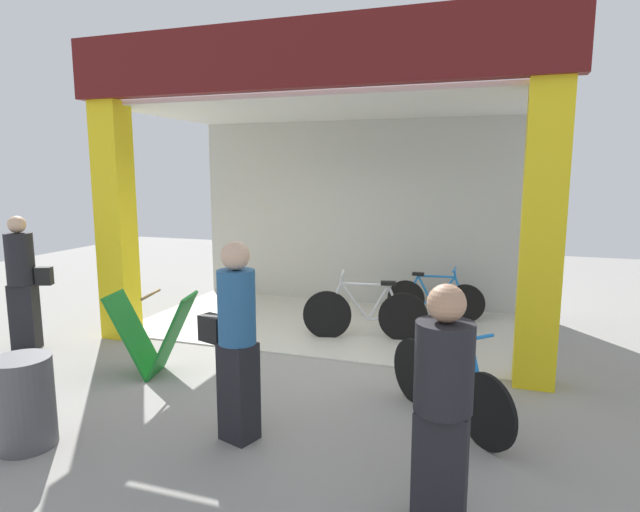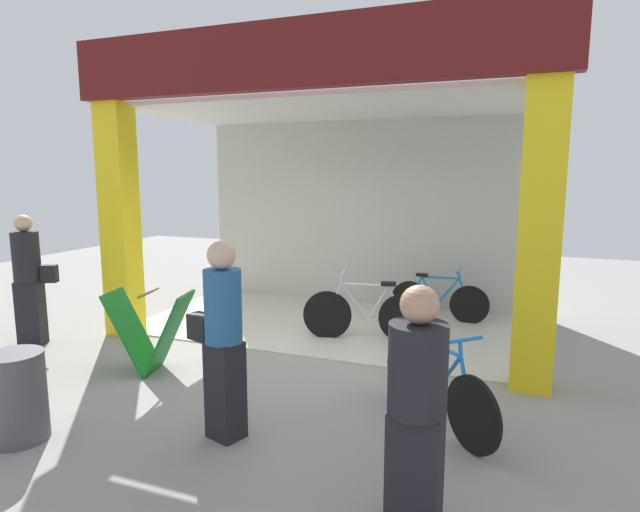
{
  "view_description": "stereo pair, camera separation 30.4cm",
  "coord_description": "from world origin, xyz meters",
  "px_view_note": "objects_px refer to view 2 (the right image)",
  "views": [
    {
      "loc": [
        2.21,
        -5.82,
        2.25
      ],
      "look_at": [
        0.0,
        0.73,
        1.15
      ],
      "focal_mm": 29.66,
      "sensor_mm": 36.0,
      "label": 1
    },
    {
      "loc": [
        2.49,
        -5.72,
        2.25
      ],
      "look_at": [
        0.0,
        0.73,
        1.15
      ],
      "focal_mm": 29.66,
      "sensor_mm": 36.0,
      "label": 2
    }
  ],
  "objects_px": {
    "bicycle_inside_0": "(439,300)",
    "trash_bin": "(17,397)",
    "pedestrian_0": "(417,405)",
    "pedestrian_2": "(29,279)",
    "bicycle_parked_0": "(436,387)",
    "bicycle_inside_1": "(365,314)",
    "pedestrian_1": "(223,338)",
    "sandwich_board_sign": "(150,332)"
  },
  "relations": [
    {
      "from": "bicycle_inside_0",
      "to": "trash_bin",
      "type": "xyz_separation_m",
      "value": [
        -2.76,
        -4.96,
        0.06
      ]
    },
    {
      "from": "pedestrian_0",
      "to": "pedestrian_2",
      "type": "distance_m",
      "value": 5.69
    },
    {
      "from": "bicycle_parked_0",
      "to": "pedestrian_0",
      "type": "bearing_deg",
      "value": -86.36
    },
    {
      "from": "bicycle_inside_1",
      "to": "pedestrian_2",
      "type": "height_order",
      "value": "pedestrian_2"
    },
    {
      "from": "bicycle_parked_0",
      "to": "pedestrian_2",
      "type": "xyz_separation_m",
      "value": [
        -5.3,
        0.37,
        0.53
      ]
    },
    {
      "from": "bicycle_inside_0",
      "to": "pedestrian_2",
      "type": "xyz_separation_m",
      "value": [
        -4.8,
        -3.06,
        0.56
      ]
    },
    {
      "from": "bicycle_inside_0",
      "to": "pedestrian_1",
      "type": "bearing_deg",
      "value": -105.13
    },
    {
      "from": "bicycle_inside_0",
      "to": "bicycle_inside_1",
      "type": "relative_size",
      "value": 0.9
    },
    {
      "from": "sandwich_board_sign",
      "to": "pedestrian_1",
      "type": "distance_m",
      "value": 1.89
    },
    {
      "from": "bicycle_inside_0",
      "to": "bicycle_inside_1",
      "type": "distance_m",
      "value": 1.53
    },
    {
      "from": "pedestrian_1",
      "to": "pedestrian_0",
      "type": "bearing_deg",
      "value": -18.76
    },
    {
      "from": "pedestrian_0",
      "to": "bicycle_inside_0",
      "type": "bearing_deg",
      "value": 96.86
    },
    {
      "from": "bicycle_inside_0",
      "to": "bicycle_parked_0",
      "type": "distance_m",
      "value": 3.47
    },
    {
      "from": "bicycle_parked_0",
      "to": "pedestrian_0",
      "type": "relative_size",
      "value": 0.75
    },
    {
      "from": "bicycle_inside_1",
      "to": "sandwich_board_sign",
      "type": "distance_m",
      "value": 2.77
    },
    {
      "from": "sandwich_board_sign",
      "to": "pedestrian_0",
      "type": "relative_size",
      "value": 0.63
    },
    {
      "from": "pedestrian_1",
      "to": "trash_bin",
      "type": "distance_m",
      "value": 1.81
    },
    {
      "from": "bicycle_parked_0",
      "to": "trash_bin",
      "type": "height_order",
      "value": "bicycle_parked_0"
    },
    {
      "from": "bicycle_parked_0",
      "to": "sandwich_board_sign",
      "type": "height_order",
      "value": "sandwich_board_sign"
    },
    {
      "from": "bicycle_inside_0",
      "to": "pedestrian_0",
      "type": "relative_size",
      "value": 0.94
    },
    {
      "from": "bicycle_inside_1",
      "to": "pedestrian_1",
      "type": "bearing_deg",
      "value": -97.36
    },
    {
      "from": "bicycle_inside_0",
      "to": "pedestrian_2",
      "type": "relative_size",
      "value": 0.86
    },
    {
      "from": "sandwich_board_sign",
      "to": "pedestrian_0",
      "type": "bearing_deg",
      "value": -25.57
    },
    {
      "from": "sandwich_board_sign",
      "to": "pedestrian_2",
      "type": "height_order",
      "value": "pedestrian_2"
    },
    {
      "from": "pedestrian_1",
      "to": "pedestrian_2",
      "type": "relative_size",
      "value": 0.99
    },
    {
      "from": "bicycle_inside_1",
      "to": "pedestrian_2",
      "type": "xyz_separation_m",
      "value": [
        -4.03,
        -1.74,
        0.52
      ]
    },
    {
      "from": "sandwich_board_sign",
      "to": "pedestrian_1",
      "type": "relative_size",
      "value": 0.59
    },
    {
      "from": "bicycle_parked_0",
      "to": "trash_bin",
      "type": "distance_m",
      "value": 3.59
    },
    {
      "from": "bicycle_inside_1",
      "to": "pedestrian_0",
      "type": "height_order",
      "value": "pedestrian_0"
    },
    {
      "from": "bicycle_inside_1",
      "to": "trash_bin",
      "type": "distance_m",
      "value": 4.15
    },
    {
      "from": "bicycle_parked_0",
      "to": "bicycle_inside_1",
      "type": "bearing_deg",
      "value": 120.99
    },
    {
      "from": "pedestrian_0",
      "to": "pedestrian_2",
      "type": "xyz_separation_m",
      "value": [
        -5.39,
        1.81,
        0.06
      ]
    },
    {
      "from": "trash_bin",
      "to": "sandwich_board_sign",
      "type": "bearing_deg",
      "value": 88.51
    },
    {
      "from": "bicycle_inside_1",
      "to": "trash_bin",
      "type": "relative_size",
      "value": 2.17
    },
    {
      "from": "bicycle_inside_1",
      "to": "sandwich_board_sign",
      "type": "xyz_separation_m",
      "value": [
        -1.94,
        -1.98,
        0.1
      ]
    },
    {
      "from": "bicycle_inside_0",
      "to": "pedestrian_2",
      "type": "height_order",
      "value": "pedestrian_2"
    },
    {
      "from": "bicycle_parked_0",
      "to": "sandwich_board_sign",
      "type": "distance_m",
      "value": 3.21
    },
    {
      "from": "bicycle_parked_0",
      "to": "trash_bin",
      "type": "bearing_deg",
      "value": -154.81
    },
    {
      "from": "pedestrian_2",
      "to": "bicycle_inside_1",
      "type": "bearing_deg",
      "value": 23.4
    },
    {
      "from": "bicycle_parked_0",
      "to": "sandwich_board_sign",
      "type": "xyz_separation_m",
      "value": [
        -3.21,
        0.14,
        0.11
      ]
    },
    {
      "from": "pedestrian_0",
      "to": "pedestrian_1",
      "type": "relative_size",
      "value": 0.93
    },
    {
      "from": "bicycle_inside_1",
      "to": "sandwich_board_sign",
      "type": "relative_size",
      "value": 1.65
    }
  ]
}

